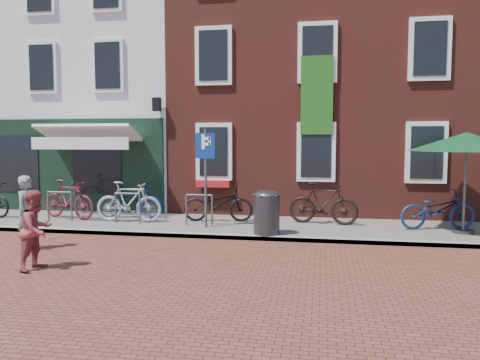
% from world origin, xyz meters
% --- Properties ---
extents(ground, '(80.00, 80.00, 0.00)m').
position_xyz_m(ground, '(0.00, 0.00, 0.00)').
color(ground, brown).
extents(sidewalk, '(24.00, 3.00, 0.10)m').
position_xyz_m(sidewalk, '(1.00, 1.50, 0.05)').
color(sidewalk, slate).
rests_on(sidewalk, ground).
extents(building_stucco, '(8.00, 8.00, 9.00)m').
position_xyz_m(building_stucco, '(-5.00, 7.00, 4.50)').
color(building_stucco, silver).
rests_on(building_stucco, ground).
extents(building_brick_mid, '(6.00, 8.00, 10.00)m').
position_xyz_m(building_brick_mid, '(2.00, 7.00, 5.00)').
color(building_brick_mid, maroon).
rests_on(building_brick_mid, ground).
extents(building_brick_right, '(6.00, 8.00, 10.00)m').
position_xyz_m(building_brick_right, '(8.00, 7.00, 5.00)').
color(building_brick_right, maroon).
rests_on(building_brick_right, ground).
extents(litter_bin, '(0.62, 0.62, 1.14)m').
position_xyz_m(litter_bin, '(2.40, 0.30, 0.69)').
color(litter_bin, '#333335').
rests_on(litter_bin, sidewalk).
extents(parking_sign, '(0.50, 0.08, 2.52)m').
position_xyz_m(parking_sign, '(0.75, 0.92, 1.79)').
color(parking_sign, '#4C4C4F').
rests_on(parking_sign, sidewalk).
extents(parasol, '(2.74, 2.74, 2.53)m').
position_xyz_m(parasol, '(7.07, 1.30, 2.39)').
color(parasol, '#4C4C4F').
rests_on(parasol, sidewalk).
extents(woman, '(0.45, 0.63, 1.59)m').
position_xyz_m(woman, '(-2.49, -1.71, 0.80)').
color(woman, gray).
rests_on(woman, ground).
extents(boy, '(0.65, 0.78, 1.45)m').
position_xyz_m(boy, '(-1.39, -3.08, 0.72)').
color(boy, '#983C42').
rests_on(boy, ground).
extents(bicycle_1, '(1.92, 1.01, 1.11)m').
position_xyz_m(bicycle_1, '(-3.44, 1.55, 0.66)').
color(bicycle_1, '#571723').
rests_on(bicycle_1, sidewalk).
extents(bicycle_2, '(1.98, 0.91, 1.00)m').
position_xyz_m(bicycle_2, '(-1.77, 1.99, 0.60)').
color(bicycle_2, '#061A4D').
rests_on(bicycle_2, sidewalk).
extents(bicycle_3, '(1.87, 0.59, 1.11)m').
position_xyz_m(bicycle_3, '(-1.54, 1.37, 0.66)').
color(bicycle_3, '#9B9B9D').
rests_on(bicycle_3, sidewalk).
extents(bicycle_4, '(1.97, 0.89, 1.00)m').
position_xyz_m(bicycle_4, '(0.87, 1.86, 0.60)').
color(bicycle_4, black).
rests_on(bicycle_4, sidewalk).
extents(bicycle_5, '(1.91, 0.82, 1.11)m').
position_xyz_m(bicycle_5, '(3.72, 1.94, 0.66)').
color(bicycle_5, black).
rests_on(bicycle_5, sidewalk).
extents(bicycle_6, '(2.01, 1.09, 1.00)m').
position_xyz_m(bicycle_6, '(6.56, 1.68, 0.60)').
color(bicycle_6, navy).
rests_on(bicycle_6, sidewalk).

